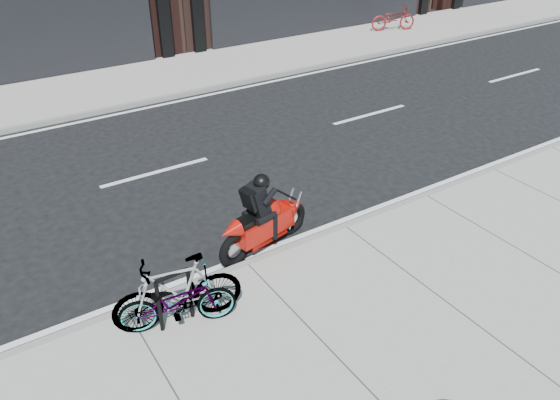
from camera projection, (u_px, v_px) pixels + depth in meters
ground at (196, 215)px, 10.23m from camera, size 120.00×120.00×0.00m
sidewalk_near at (372, 398)px, 6.60m from camera, size 60.00×6.00×0.13m
sidewalk_far at (81, 92)px, 15.78m from camera, size 60.00×3.50×0.13m
bike_rack at (174, 295)px, 7.34m from camera, size 0.52×0.08×0.87m
bicycle_front at (177, 301)px, 7.37m from camera, size 1.69×1.02×0.84m
bicycle_rear at (177, 292)px, 7.35m from camera, size 1.85×0.86×1.07m
motorcycle at (268, 217)px, 9.08m from camera, size 1.93×0.69×1.45m
bicycle_far at (393, 18)px, 21.40m from camera, size 1.86×1.21×0.92m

